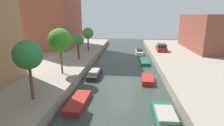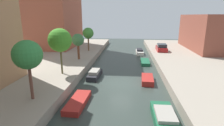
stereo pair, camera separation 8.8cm
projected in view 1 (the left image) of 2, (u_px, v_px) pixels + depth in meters
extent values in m
plane|color=#2D3833|center=(121.00, 84.00, 20.97)|extent=(84.00, 84.00, 0.00)
cube|color=gray|center=(0.00, 76.00, 22.17)|extent=(20.00, 64.00, 1.00)
cube|color=brown|center=(215.00, 32.00, 35.99)|extent=(10.00, 15.64, 6.88)
cylinder|color=brown|center=(31.00, 82.00, 14.55)|extent=(0.25, 0.25, 2.94)
sphere|color=#2E7638|center=(28.00, 55.00, 13.96)|extent=(2.32, 2.32, 2.32)
cylinder|color=#4E4928|center=(62.00, 61.00, 21.07)|extent=(0.21, 0.21, 3.04)
sphere|color=#398323|center=(60.00, 40.00, 20.44)|extent=(2.70, 2.70, 2.70)
cylinder|color=brown|center=(78.00, 52.00, 28.14)|extent=(0.36, 0.36, 2.41)
sphere|color=#386C3C|center=(78.00, 40.00, 27.66)|extent=(1.89, 1.89, 1.89)
cylinder|color=brown|center=(88.00, 44.00, 34.91)|extent=(0.28, 0.28, 2.69)
sphere|color=#3C8333|center=(88.00, 33.00, 34.38)|extent=(2.12, 2.12, 2.12)
cube|color=maroon|center=(161.00, 49.00, 35.17)|extent=(1.96, 4.17, 0.77)
cube|color=#1E2328|center=(162.00, 46.00, 34.69)|extent=(1.69, 2.31, 0.61)
cube|color=maroon|center=(78.00, 102.00, 15.95)|extent=(1.56, 4.28, 0.50)
cube|color=#232328|center=(95.00, 75.00, 23.07)|extent=(1.46, 3.82, 0.61)
cube|color=gray|center=(95.00, 72.00, 22.82)|extent=(1.18, 2.12, 0.39)
cube|color=#195638|center=(165.00, 118.00, 13.34)|extent=(1.66, 4.27, 0.64)
cube|color=gray|center=(166.00, 114.00, 13.07)|extent=(1.40, 2.35, 0.25)
cube|color=maroon|center=(147.00, 80.00, 21.38)|extent=(1.51, 3.31, 0.63)
cube|color=#195638|center=(145.00, 62.00, 29.70)|extent=(1.40, 3.94, 0.49)
cube|color=beige|center=(139.00, 52.00, 37.07)|extent=(1.44, 4.32, 0.68)
cube|color=black|center=(139.00, 50.00, 36.94)|extent=(1.18, 2.39, 0.34)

